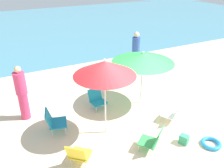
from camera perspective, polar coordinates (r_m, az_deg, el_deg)
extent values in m
plane|color=beige|center=(6.79, 7.24, -11.33)|extent=(40.00, 40.00, 0.00)
cube|color=teal|center=(18.63, -16.61, 12.79)|extent=(40.00, 16.00, 0.01)
cylinder|color=silver|center=(7.68, 7.04, 1.17)|extent=(0.04, 0.04, 1.74)
cone|color=green|center=(7.40, 7.35, 6.22)|extent=(1.93, 1.93, 0.29)
sphere|color=silver|center=(7.34, 7.43, 7.51)|extent=(0.06, 0.06, 0.06)
cylinder|color=silver|center=(6.17, -1.64, -3.61)|extent=(0.04, 0.04, 2.09)
cone|color=red|center=(5.78, -1.75, 3.77)|extent=(1.56, 1.56, 0.37)
sphere|color=silver|center=(5.70, -1.78, 5.77)|extent=(0.06, 0.06, 0.06)
cube|color=gold|center=(5.84, -7.49, -16.17)|extent=(0.62, 0.62, 0.03)
cube|color=gold|center=(5.54, -8.52, -16.01)|extent=(0.46, 0.43, 0.42)
cylinder|color=silver|center=(6.09, -8.50, -15.55)|extent=(0.02, 0.02, 0.19)
cylinder|color=silver|center=(5.97, -5.08, -16.29)|extent=(0.02, 0.02, 0.19)
cylinder|color=silver|center=(5.87, -9.82, -17.63)|extent=(0.02, 0.02, 0.19)
cylinder|color=silver|center=(5.75, -6.27, -18.45)|extent=(0.02, 0.02, 0.19)
cube|color=#33934C|center=(6.14, 8.50, -13.37)|extent=(0.61, 0.61, 0.03)
cube|color=#33934C|center=(5.96, 10.82, -12.25)|extent=(0.45, 0.40, 0.44)
cylinder|color=silver|center=(6.13, 6.30, -14.82)|extent=(0.02, 0.02, 0.22)
cylinder|color=silver|center=(6.39, 7.41, -12.89)|extent=(0.02, 0.02, 0.22)
cylinder|color=silver|center=(6.06, 9.50, -15.66)|extent=(0.02, 0.02, 0.22)
cylinder|color=silver|center=(6.32, 10.47, -13.67)|extent=(0.02, 0.02, 0.22)
cube|color=teal|center=(7.62, -3.21, -4.32)|extent=(0.50, 0.47, 0.03)
cube|color=teal|center=(7.69, -4.10, -2.38)|extent=(0.47, 0.20, 0.37)
cylinder|color=silver|center=(7.64, -1.36, -5.28)|extent=(0.02, 0.02, 0.22)
cylinder|color=silver|center=(7.49, -3.74, -6.09)|extent=(0.02, 0.02, 0.22)
cylinder|color=silver|center=(7.89, -2.66, -4.19)|extent=(0.02, 0.02, 0.22)
cylinder|color=silver|center=(7.74, -4.99, -4.95)|extent=(0.02, 0.02, 0.22)
cube|color=white|center=(7.26, 13.60, -6.95)|extent=(0.63, 0.61, 0.03)
cube|color=white|center=(7.09, 15.52, -6.08)|extent=(0.50, 0.37, 0.41)
cylinder|color=silver|center=(7.23, 11.64, -8.06)|extent=(0.02, 0.02, 0.21)
cylinder|color=silver|center=(7.53, 12.82, -6.64)|extent=(0.02, 0.02, 0.21)
cylinder|color=silver|center=(7.13, 14.21, -8.88)|extent=(0.02, 0.02, 0.21)
cylinder|color=silver|center=(7.44, 15.30, -7.40)|extent=(0.02, 0.02, 0.21)
cube|color=teal|center=(6.80, -12.59, -8.96)|extent=(0.57, 0.64, 0.03)
cube|color=teal|center=(6.70, -14.82, -7.73)|extent=(0.28, 0.56, 0.39)
cylinder|color=silver|center=(7.05, -11.04, -8.74)|extent=(0.02, 0.02, 0.25)
cylinder|color=silver|center=(6.70, -10.90, -10.87)|extent=(0.02, 0.02, 0.25)
cylinder|color=silver|center=(7.07, -13.97, -9.00)|extent=(0.02, 0.02, 0.25)
cylinder|color=silver|center=(6.72, -14.00, -11.14)|extent=(0.02, 0.02, 0.25)
cylinder|color=#DB3866|center=(7.54, -20.05, -4.86)|extent=(0.28, 0.28, 0.83)
cylinder|color=#DB3866|center=(7.20, -20.96, 0.17)|extent=(0.33, 0.33, 0.65)
sphere|color=#DBAD84|center=(7.03, -21.51, 3.22)|extent=(0.19, 0.19, 0.19)
cylinder|color=#2D519E|center=(10.02, 5.54, 4.94)|extent=(0.27, 0.27, 0.92)
cylinder|color=#2D519E|center=(9.76, 5.74, 9.17)|extent=(0.31, 0.31, 0.63)
sphere|color=beige|center=(9.64, 5.85, 11.57)|extent=(0.22, 0.22, 0.22)
torus|color=#238CD8|center=(6.80, 22.41, -12.88)|extent=(0.51, 0.51, 0.10)
cube|color=#389970|center=(6.58, 16.66, -12.44)|extent=(0.25, 0.27, 0.25)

